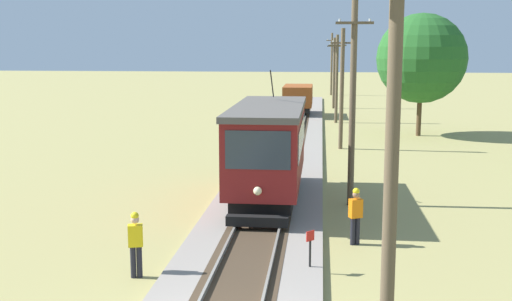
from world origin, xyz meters
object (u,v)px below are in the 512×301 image
object	(u,v)px
utility_pole_foreground	(391,166)
utility_pole_near_tram	(353,101)
red_tram	(268,148)
utility_pole_distant	(334,72)
freight_car	(298,98)
tree_right_near	(421,58)
utility_pole_far	(337,78)
second_worker	(356,213)
track_worker	(136,242)
utility_pole_horizon	(332,63)
gravel_pile	(250,111)
trackside_signal_marker	(310,249)
utility_pole_mid	(342,88)

from	to	relation	value
utility_pole_foreground	utility_pole_near_tram	distance (m)	13.32
red_tram	utility_pole_distant	distance (m)	37.37
freight_car	tree_right_near	bearing A→B (deg)	-51.63
utility_pole_far	second_worker	distance (m)	30.73
freight_car	tree_right_near	size ratio (longest dim) A/B	0.64
utility_pole_distant	freight_car	bearing A→B (deg)	-113.57
track_worker	freight_car	bearing A→B (deg)	-19.57
utility_pole_horizon	second_worker	xyz separation A→B (m)	(-0.07, -57.75, -2.85)
freight_car	track_worker	bearing A→B (deg)	-94.20
red_tram	gravel_pile	size ratio (longest dim) A/B	3.67
utility_pole_far	utility_pole_horizon	size ratio (longest dim) A/B	0.92
track_worker	utility_pole_distant	bearing A→B (deg)	-22.85
second_worker	freight_car	bearing A→B (deg)	-20.73
freight_car	trackside_signal_marker	world-z (taller)	freight_car
red_tram	trackside_signal_marker	size ratio (longest dim) A/B	7.24
red_tram	tree_right_near	bearing A→B (deg)	66.00
freight_car	tree_right_near	distance (m)	14.24
red_tram	trackside_signal_marker	xyz separation A→B (m)	(1.75, -7.32, -1.53)
trackside_signal_marker	utility_pole_near_tram	bearing A→B (deg)	79.52
utility_pole_mid	trackside_signal_marker	bearing A→B (deg)	-93.94
utility_pole_horizon	track_worker	distance (m)	61.48
utility_pole_foreground	track_worker	distance (m)	8.34
freight_car	second_worker	xyz separation A→B (m)	(3.08, -34.72, -0.57)
gravel_pile	utility_pole_horizon	bearing A→B (deg)	72.91
trackside_signal_marker	second_worker	xyz separation A→B (m)	(1.33, 2.59, 0.32)
freight_car	utility_pole_horizon	xyz separation A→B (m)	(3.16, 23.03, 2.28)
utility_pole_foreground	utility_pole_far	distance (m)	38.95
utility_pole_near_tram	tree_right_near	xyz separation A→B (m)	(5.39, 18.92, 1.17)
utility_pole_mid	red_tram	bearing A→B (deg)	-103.56
utility_pole_distant	tree_right_near	world-z (taller)	tree_right_near
utility_pole_near_tram	gravel_pile	bearing A→B (deg)	104.02
trackside_signal_marker	gravel_pile	world-z (taller)	trackside_signal_marker
utility_pole_foreground	utility_pole_distant	world-z (taller)	utility_pole_foreground
utility_pole_foreground	track_worker	xyz separation A→B (m)	(-5.95, 4.94, -3.11)
freight_car	utility_pole_mid	size ratio (longest dim) A/B	0.74
utility_pole_mid	utility_pole_far	bearing A→B (deg)	90.00
freight_car	utility_pole_near_tram	xyz separation A→B (m)	(3.16, -29.71, 2.44)
trackside_signal_marker	utility_pole_horizon	bearing A→B (deg)	88.67
utility_pole_far	track_worker	xyz separation A→B (m)	(-5.95, -34.00, -2.54)
second_worker	gravel_pile	bearing A→B (deg)	-13.89
utility_pole_foreground	tree_right_near	distance (m)	32.70
utility_pole_foreground	second_worker	distance (m)	8.88
utility_pole_horizon	track_worker	bearing A→B (deg)	-95.56
freight_car	trackside_signal_marker	size ratio (longest dim) A/B	4.41
utility_pole_distant	gravel_pile	distance (m)	11.11
track_worker	red_tram	bearing A→B (deg)	-34.44
red_tram	utility_pole_mid	world-z (taller)	utility_pole_mid
utility_pole_far	track_worker	world-z (taller)	utility_pole_far
utility_pole_mid	gravel_pile	bearing A→B (deg)	114.02
red_tram	utility_pole_near_tram	size ratio (longest dim) A/B	1.09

